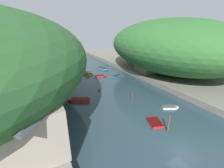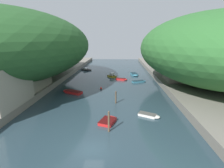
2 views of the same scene
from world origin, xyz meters
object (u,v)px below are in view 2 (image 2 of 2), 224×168
boathouse_shed (27,77)px  boat_yellow_tender (150,115)px  person_on_quay (28,89)px  channel_buoy_near (101,88)px  right_bank_cottage (174,73)px  boat_far_upstream (140,81)px  boat_red_skiff (111,76)px  boat_small_dinghy (72,92)px  boat_navy_launch (135,74)px  boat_near_quay (109,120)px  boat_white_cruiser (122,79)px  boat_open_rowboat (87,70)px

boathouse_shed → boat_yellow_tender: boathouse_shed is taller
boathouse_shed → person_on_quay: (2.53, -4.56, -1.56)m
boathouse_shed → channel_buoy_near: (16.99, 4.07, -3.66)m
right_bank_cottage → boat_far_upstream: 10.27m
boat_red_skiff → boat_small_dinghy: (-8.65, -19.03, -0.11)m
right_bank_cottage → person_on_quay: right_bank_cottage is taller
boat_navy_launch → boat_near_quay: 37.25m
boathouse_shed → person_on_quay: boathouse_shed is taller
boat_small_dinghy → boat_white_cruiser: 18.86m
boathouse_shed → boat_far_upstream: 30.76m
right_bank_cottage → channel_buoy_near: (-19.75, -4.85, -3.36)m
boathouse_shed → boat_small_dinghy: (10.20, 0.72, -3.66)m
boat_far_upstream → person_on_quay: (-25.27, -17.19, 2.18)m
boat_near_quay → boathouse_shed: bearing=163.9°
boat_small_dinghy → person_on_quay: size_ratio=3.22×
boathouse_shed → boat_small_dinghy: size_ratio=1.97×
boat_yellow_tender → boathouse_shed: bearing=-86.7°
boat_near_quay → boat_open_rowboat: size_ratio=0.77×
person_on_quay → boat_small_dinghy: bearing=-44.6°
boat_navy_launch → person_on_quay: size_ratio=3.20×
boat_small_dinghy → boathouse_shed: bearing=120.9°
boat_white_cruiser → boat_far_upstream: size_ratio=0.84×
boat_red_skiff → person_on_quay: 29.36m
right_bank_cottage → boat_yellow_tender: bearing=-115.4°
boat_near_quay → boat_far_upstream: bearing=92.5°
boat_far_upstream → channel_buoy_near: channel_buoy_near is taller
boat_small_dinghy → boat_far_upstream: size_ratio=1.17×
boat_white_cruiser → person_on_quay: person_on_quay is taller
boat_open_rowboat → boat_yellow_tender: (18.98, -43.77, -0.10)m
boat_yellow_tender → boat_white_cruiser: bearing=-143.8°
boat_navy_launch → boathouse_shed: bearing=30.4°
boathouse_shed → boat_white_cruiser: size_ratio=2.73×
boathouse_shed → boat_yellow_tender: size_ratio=2.80×
boat_near_quay → boat_red_skiff: bearing=110.8°
boathouse_shed → boat_white_cruiser: (22.47, 15.04, -3.71)m
boat_yellow_tender → boat_navy_launch: bearing=-153.4°
right_bank_cottage → boat_yellow_tender: size_ratio=1.99×
right_bank_cottage → boat_red_skiff: (-17.88, 10.84, -3.25)m
boat_small_dinghy → channel_buoy_near: 7.56m
boat_red_skiff → boat_yellow_tender: size_ratio=1.08×
boat_red_skiff → boat_white_cruiser: 5.95m
boathouse_shed → channel_buoy_near: 17.85m
boat_white_cruiser → boat_red_skiff: bearing=-122.9°
right_bank_cottage → boat_white_cruiser: 15.89m
boat_red_skiff → boat_yellow_tender: bearing=-113.4°
boat_red_skiff → boat_open_rowboat: bearing=93.8°
channel_buoy_near → boat_near_quay: bearing=-80.2°
boathouse_shed → boat_navy_launch: 35.45m
channel_buoy_near → boat_far_upstream: bearing=38.4°
boat_far_upstream → channel_buoy_near: bearing=-73.8°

